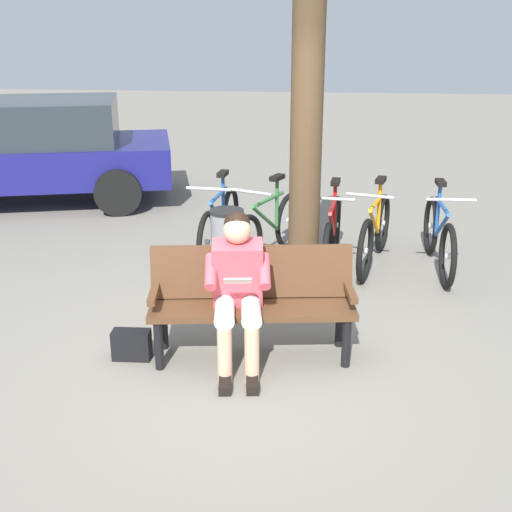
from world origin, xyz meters
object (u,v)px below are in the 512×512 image
Objects in this scene: parked_car at (26,149)px; person_reading at (238,284)px; bench at (252,294)px; bicycle_red at (220,225)px; handbag at (132,345)px; bicycle_purple at (269,230)px; litter_bin at (227,245)px; bicycle_black at (332,236)px; tree_trunk at (307,121)px; bicycle_silver at (439,237)px; bicycle_orange at (375,233)px.

person_reading is at bearing 114.49° from parked_car.
bench is 2.34m from bicycle_red.
handbag is (0.85, 0.02, -0.54)m from person_reading.
parked_car reaches higher than bicycle_purple.
bench is 2.22× the size of litter_bin.
bicycle_black is at bearing 84.03° from bicycle_red.
handbag is 0.18× the size of bicycle_red.
tree_trunk reaches higher than bicycle_purple.
person_reading reaches higher than bicycle_black.
bicycle_purple is at bearing -96.75° from bicycle_black.
handbag is at bearing 1.95° from bicycle_purple.
litter_bin is (-0.52, -1.77, 0.25)m from handbag.
bicycle_purple is at bearing -124.03° from litter_bin.
bicycle_purple is (-0.39, -0.57, -0.01)m from litter_bin.
tree_trunk reaches higher than bicycle_black.
bicycle_orange is (0.67, -0.07, 0.00)m from bicycle_silver.
parked_car is (3.28, -2.75, 0.40)m from litter_bin.
bicycle_silver is 0.67m from bicycle_orange.
handbag is at bearing -50.94° from bicycle_silver.
bicycle_silver is (-2.73, -2.26, 0.24)m from handbag.
tree_trunk is 1.53m from bicycle_purple.
person_reading is 1.80m from litter_bin.
bicycle_orange is (-1.21, -2.31, -0.31)m from person_reading.
tree_trunk is at bearing -112.86° from person_reading.
parked_car is at bearing -56.50° from bench.
bench is 0.36× the size of parked_car.
tree_trunk is at bearing -21.97° from bicycle_black.
bicycle_purple and bicycle_red have the same top height.
bench is at bearing -168.06° from handbag.
bicycle_orange is at bearing -96.18° from bicycle_silver.
bicycle_black is at bearing -117.85° from tree_trunk.
bench is 1.37× the size of person_reading.
bicycle_silver and bicycle_orange have the same top height.
bench reaches higher than litter_bin.
tree_trunk is at bearing 52.38° from bicycle_purple.
bicycle_orange is 1.15m from bicycle_purple.
bicycle_black is at bearing -116.14° from person_reading.
bicycle_orange is (-2.06, -2.33, 0.24)m from handbag.
bicycle_orange reaches higher than litter_bin.
parked_car is (3.10, -2.05, 0.41)m from bicycle_red.
bicycle_silver and bicycle_black have the same top height.
bicycle_black reaches higher than handbag.
litter_bin is at bearing -10.83° from bicycle_purple.
bicycle_silver is (-2.20, -0.49, -0.01)m from litter_bin.
bicycle_purple is 0.94× the size of bicycle_red.
tree_trunk is 1.97× the size of bicycle_red.
bicycle_red is 0.37× the size of parked_car.
litter_bin is 2.26m from bicycle_silver.
bicycle_black is 1.07× the size of bicycle_purple.
bicycle_silver is at bearing -156.22° from tree_trunk.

